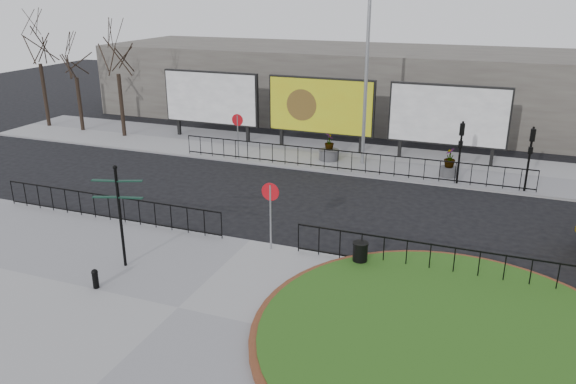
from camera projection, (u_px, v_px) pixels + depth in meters
The scene contains 25 objects.
ground at pixel (250, 243), 20.69m from camera, with size 90.00×90.00×0.00m, color black.
pavement_near at pixel (178, 309), 16.28m from camera, with size 30.00×10.00×0.12m, color gray.
pavement_far at pixel (340, 156), 31.21m from camera, with size 44.00×6.00×0.12m, color gray.
brick_edge at pixel (448, 340), 14.58m from camera, with size 10.40×10.40×0.18m, color brown.
grass_lawn at pixel (448, 340), 14.58m from camera, with size 10.00×10.00×0.22m, color #1D4713.
railing_near_left at pixel (109, 208), 22.23m from camera, with size 10.00×0.10×1.10m, color black, non-canonical shape.
railing_near_right at pixel (430, 258), 18.01m from camera, with size 9.00×0.10×1.10m, color black, non-canonical shape.
railing_far at pixel (345, 161), 28.30m from camera, with size 18.00×0.10×1.10m, color black, non-canonical shape.
speed_sign_far at pixel (238, 126), 29.99m from camera, with size 0.64×0.07×2.47m.
speed_sign_near at pixel (271, 201), 19.36m from camera, with size 0.64×0.07×2.47m.
billboard_left at pixel (211, 98), 34.07m from camera, with size 6.20×0.31×4.10m.
billboard_mid at pixel (321, 106), 31.71m from camera, with size 6.20×0.31×4.10m.
billboard_right at pixel (448, 116), 29.35m from camera, with size 6.20×0.31×4.10m.
lamp_post at pixel (366, 74), 28.21m from camera, with size 0.74×0.18×9.23m.
signal_pole_a at pixel (461, 143), 25.99m from camera, with size 0.22×0.26×3.00m.
signal_pole_b at pixel (531, 149), 24.98m from camera, with size 0.22×0.26×3.00m.
tree_left at pixel (119, 80), 34.28m from camera, with size 2.00×2.00×7.00m, color #2D2119, non-canonical shape.
tree_mid at pixel (77, 82), 35.86m from camera, with size 2.00×2.00×6.20m, color #2D2119, non-canonical shape.
tree_far at pixel (41, 70), 36.83m from camera, with size 2.00×2.00×7.50m, color #2D2119, non-canonical shape.
building_backdrop at pixel (381, 86), 39.17m from camera, with size 40.00×10.00×5.00m, color #67635A.
fingerpost_sign at pixel (119, 206), 18.03m from camera, with size 1.63×0.73×3.51m.
bollard at pixel (95, 278), 17.22m from camera, with size 0.21×0.21×0.64m.
litter_bin at pixel (360, 254), 18.53m from camera, with size 0.53×0.53×0.87m.
planter_b at pixel (329, 151), 30.27m from camera, with size 1.08×1.08×1.44m.
planter_c at pixel (449, 165), 27.57m from camera, with size 0.88×0.88×1.43m.
Camera 1 is at (8.05, -17.08, 8.79)m, focal length 35.00 mm.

